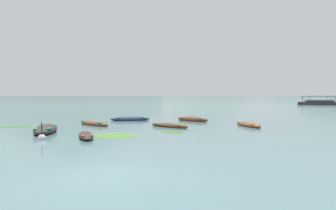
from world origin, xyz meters
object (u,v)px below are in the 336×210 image
object	(u,v)px
rowboat_4	(192,119)
rowboat_6	(130,119)
rowboat_2	(46,129)
rowboat_1	(169,125)
mooring_buoy	(42,138)
ferry_0	(319,101)
ferry_1	(319,103)
rowboat_5	(86,136)
rowboat_0	(94,123)
rowboat_3	(248,124)

from	to	relation	value
rowboat_4	rowboat_6	distance (m)	6.37
rowboat_2	rowboat_6	size ratio (longest dim) A/B	1.11
rowboat_1	rowboat_4	distance (m)	6.00
rowboat_6	mooring_buoy	size ratio (longest dim) A/B	3.67
ferry_0	mooring_buoy	bearing A→B (deg)	-122.87
rowboat_1	rowboat_4	size ratio (longest dim) A/B	1.00
mooring_buoy	rowboat_2	bearing A→B (deg)	112.30
ferry_1	rowboat_6	bearing A→B (deg)	-130.40
rowboat_6	ferry_1	distance (m)	65.49
rowboat_4	rowboat_5	distance (m)	13.73
rowboat_5	rowboat_0	bearing A→B (deg)	103.47
rowboat_0	rowboat_1	world-z (taller)	rowboat_0
rowboat_1	rowboat_2	bearing A→B (deg)	-156.14
rowboat_1	rowboat_6	size ratio (longest dim) A/B	0.85
rowboat_1	ferry_1	xyz separation A→B (m)	(38.20, 55.66, 0.31)
rowboat_5	rowboat_6	size ratio (longest dim) A/B	0.76
rowboat_0	rowboat_5	world-z (taller)	rowboat_0
rowboat_6	ferry_0	distance (m)	97.64
rowboat_0	rowboat_4	distance (m)	9.75
ferry_0	rowboat_3	bearing A→B (deg)	-118.48
rowboat_5	rowboat_1	bearing A→B (deg)	52.35
rowboat_3	ferry_0	distance (m)	96.14
rowboat_6	ferry_0	xyz separation A→B (m)	(56.67, 79.51, 0.29)
rowboat_3	rowboat_0	bearing A→B (deg)	178.01
rowboat_0	rowboat_4	world-z (taller)	rowboat_4
rowboat_1	ferry_0	world-z (taller)	ferry_0
rowboat_0	rowboat_3	xyz separation A→B (m)	(13.18, -0.46, -0.00)
rowboat_4	rowboat_5	bearing A→B (deg)	-120.31
ferry_0	rowboat_2	bearing A→B (deg)	-124.37
rowboat_1	ferry_0	xyz separation A→B (m)	(52.43, 85.30, 0.31)
ferry_0	mooring_buoy	world-z (taller)	ferry_0
rowboat_2	rowboat_5	bearing A→B (deg)	-33.89
rowboat_3	rowboat_5	xyz separation A→B (m)	(-11.39, -7.03, -0.01)
mooring_buoy	rowboat_6	bearing A→B (deg)	77.00
ferry_1	mooring_buoy	xyz separation A→B (m)	(-45.39, -62.61, -0.34)
rowboat_1	mooring_buoy	size ratio (longest dim) A/B	3.13
rowboat_4	ferry_0	world-z (taller)	ferry_0
rowboat_6	mooring_buoy	distance (m)	13.08
rowboat_4	mooring_buoy	distance (m)	15.64
rowboat_5	rowboat_3	bearing A→B (deg)	31.70
rowboat_6	ferry_0	size ratio (longest dim) A/B	0.44
rowboat_3	rowboat_5	world-z (taller)	rowboat_3
rowboat_2	rowboat_5	world-z (taller)	rowboat_2
rowboat_1	rowboat_4	xyz separation A→B (m)	(2.12, 5.62, 0.05)
rowboat_2	ferry_1	world-z (taller)	ferry_1
rowboat_2	rowboat_4	world-z (taller)	rowboat_2
rowboat_4	rowboat_5	size ratio (longest dim) A/B	1.12
rowboat_1	rowboat_0	bearing A→B (deg)	169.23
rowboat_5	rowboat_6	xyz separation A→B (m)	(0.57, 12.03, 0.02)
rowboat_6	ferry_1	size ratio (longest dim) A/B	0.38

